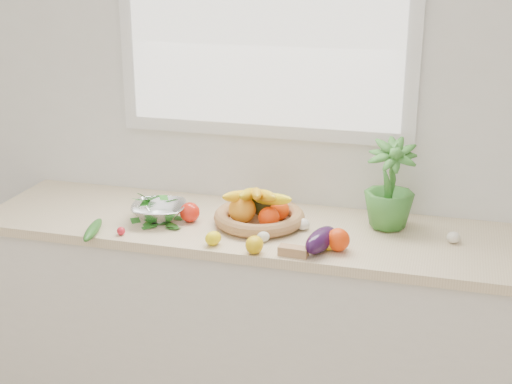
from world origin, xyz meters
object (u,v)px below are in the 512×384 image
(apple, at_px, (190,212))
(colander_with_spinach, at_px, (159,207))
(cucumber, at_px, (93,230))
(fruit_basket, at_px, (258,212))
(eggplant, at_px, (321,240))
(potted_herb, at_px, (390,184))

(apple, distance_m, colander_with_spinach, 0.13)
(cucumber, bearing_deg, fruit_basket, 25.40)
(fruit_basket, xyz_separation_m, colander_with_spinach, (-0.41, -0.07, 0.01))
(eggplant, bearing_deg, apple, 165.90)
(apple, relative_size, potted_herb, 0.23)
(potted_herb, distance_m, fruit_basket, 0.55)
(cucumber, height_order, colander_with_spinach, colander_with_spinach)
(apple, height_order, cucumber, apple)
(eggplant, bearing_deg, colander_with_spinach, 170.27)
(cucumber, relative_size, colander_with_spinach, 0.83)
(eggplant, relative_size, cucumber, 0.93)
(eggplant, bearing_deg, cucumber, -174.22)
(eggplant, bearing_deg, fruit_basket, 146.63)
(apple, bearing_deg, fruit_basket, 10.09)
(apple, bearing_deg, colander_with_spinach, -169.14)
(potted_herb, distance_m, colander_with_spinach, 0.96)
(apple, height_order, fruit_basket, fruit_basket)
(colander_with_spinach, bearing_deg, cucumber, -132.59)
(apple, relative_size, colander_with_spinach, 0.30)
(eggplant, bearing_deg, potted_herb, 53.61)
(apple, height_order, eggplant, eggplant)
(cucumber, relative_size, fruit_basket, 0.49)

